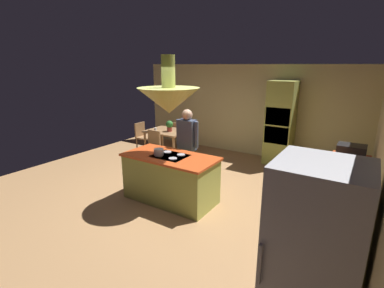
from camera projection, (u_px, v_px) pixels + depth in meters
ground at (177, 196)px, 5.64m from camera, size 8.16×8.16×0.00m
wall_back at (247, 110)px, 8.08m from camera, size 6.80×0.10×2.55m
wall_right at (381, 158)px, 3.92m from camera, size 0.10×7.20×2.55m
kitchen_island at (171, 178)px, 5.35m from camera, size 1.78×0.89×0.92m
counter_run_right at (342, 199)px, 4.51m from camera, size 0.73×2.50×0.90m
oven_tower at (280, 123)px, 7.23m from camera, size 0.66×0.62×2.16m
refrigerator at (311, 263)px, 2.39m from camera, size 0.72×0.74×1.81m
dining_table at (167, 134)px, 7.88m from camera, size 1.11×0.89×0.76m
person_at_island at (187, 143)px, 5.84m from camera, size 0.53×0.22×1.67m
range_hood at (169, 99)px, 4.95m from camera, size 1.10×1.10×1.00m
pendant_light_over_table at (166, 91)px, 7.56m from camera, size 0.32×0.32×0.82m
chair_facing_island at (152, 145)px, 7.39m from camera, size 0.40×0.40×0.87m
chair_by_back_wall at (181, 135)px, 8.46m from camera, size 0.40×0.40×0.87m
chair_at_corner at (143, 135)px, 8.41m from camera, size 0.40×0.40×0.87m
potted_plant_on_table at (169, 125)px, 7.71m from camera, size 0.20×0.20×0.30m
cup_on_table at (155, 129)px, 7.79m from camera, size 0.07×0.07×0.09m
canister_flour at (342, 182)px, 3.88m from camera, size 0.13×0.13×0.15m
canister_sugar at (344, 176)px, 4.02m from camera, size 0.11×0.11×0.19m
canister_tea at (345, 173)px, 4.17m from camera, size 0.14×0.14×0.16m
microwave_on_counter at (351, 153)px, 4.95m from camera, size 0.46×0.36×0.28m
cooking_pot_on_cooktop at (159, 152)px, 5.19m from camera, size 0.18×0.18×0.12m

